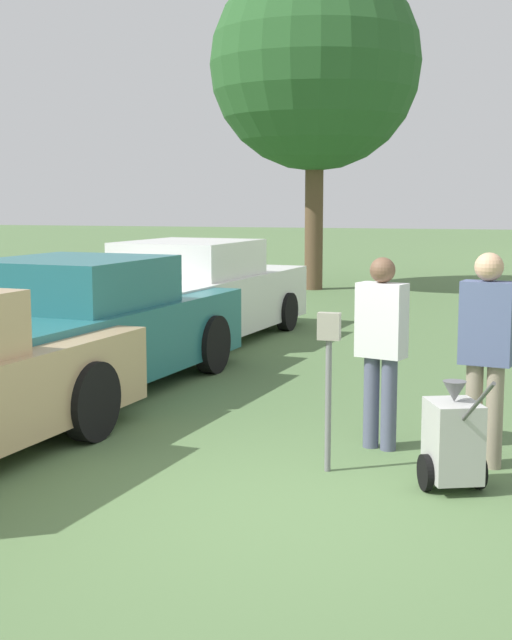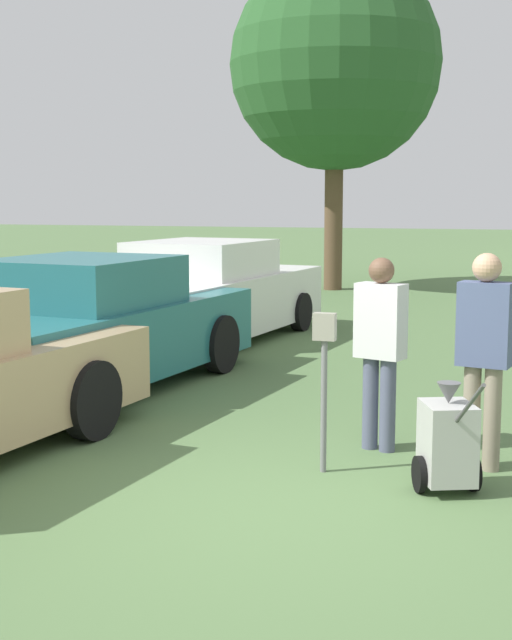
{
  "view_description": "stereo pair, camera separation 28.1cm",
  "coord_description": "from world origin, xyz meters",
  "px_view_note": "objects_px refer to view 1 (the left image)",
  "views": [
    {
      "loc": [
        1.58,
        -5.93,
        2.21
      ],
      "look_at": [
        -0.67,
        1.86,
        1.1
      ],
      "focal_mm": 50.0,
      "sensor_mm": 36.0,
      "label": 1
    },
    {
      "loc": [
        1.84,
        -5.85,
        2.21
      ],
      "look_at": [
        -0.67,
        1.86,
        1.1
      ],
      "focal_mm": 50.0,
      "sensor_mm": 36.0,
      "label": 2
    }
  ],
  "objects_px": {
    "parked_car_teal": "(83,329)",
    "equipment_cart": "(453,440)",
    "person_worker": "(381,341)",
    "person_supervisor": "(486,346)",
    "parking_meter": "(329,361)",
    "parked_car_white": "(195,295)"
  },
  "relations": [
    {
      "from": "equipment_cart",
      "to": "parked_car_white",
      "type": "bearing_deg",
      "value": 101.97
    },
    {
      "from": "parked_car_teal",
      "to": "parking_meter",
      "type": "distance_m",
      "value": 4.03
    },
    {
      "from": "parked_car_white",
      "to": "equipment_cart",
      "type": "bearing_deg",
      "value": -48.96
    },
    {
      "from": "parking_meter",
      "to": "person_supervisor",
      "type": "bearing_deg",
      "value": 21.51
    },
    {
      "from": "parked_car_teal",
      "to": "equipment_cart",
      "type": "bearing_deg",
      "value": -23.49
    },
    {
      "from": "parking_meter",
      "to": "person_supervisor",
      "type": "height_order",
      "value": "person_supervisor"
    },
    {
      "from": "parked_car_teal",
      "to": "parked_car_white",
      "type": "xyz_separation_m",
      "value": [
        -0.0,
        3.74,
        0.0
      ]
    },
    {
      "from": "parked_car_teal",
      "to": "person_supervisor",
      "type": "relative_size",
      "value": 2.71
    },
    {
      "from": "equipment_cart",
      "to": "person_supervisor",
      "type": "bearing_deg",
      "value": 50.06
    },
    {
      "from": "parking_meter",
      "to": "equipment_cart",
      "type": "xyz_separation_m",
      "value": [
        1.01,
        -0.19,
        -0.53
      ]
    },
    {
      "from": "person_worker",
      "to": "parking_meter",
      "type": "bearing_deg",
      "value": 85.44
    },
    {
      "from": "person_worker",
      "to": "equipment_cart",
      "type": "distance_m",
      "value": 1.33
    },
    {
      "from": "parking_meter",
      "to": "person_worker",
      "type": "relative_size",
      "value": 0.77
    },
    {
      "from": "person_supervisor",
      "to": "parked_car_white",
      "type": "bearing_deg",
      "value": -40.21
    },
    {
      "from": "parked_car_teal",
      "to": "person_supervisor",
      "type": "xyz_separation_m",
      "value": [
        4.54,
        -1.79,
        0.3
      ]
    },
    {
      "from": "person_worker",
      "to": "equipment_cart",
      "type": "xyz_separation_m",
      "value": [
        0.7,
        -0.97,
        -0.58
      ]
    },
    {
      "from": "parking_meter",
      "to": "equipment_cart",
      "type": "distance_m",
      "value": 1.15
    },
    {
      "from": "person_worker",
      "to": "person_supervisor",
      "type": "bearing_deg",
      "value": 178.82
    },
    {
      "from": "equipment_cart",
      "to": "parking_meter",
      "type": "bearing_deg",
      "value": 146.08
    },
    {
      "from": "person_worker",
      "to": "person_supervisor",
      "type": "height_order",
      "value": "person_supervisor"
    },
    {
      "from": "person_supervisor",
      "to": "person_worker",
      "type": "bearing_deg",
      "value": -8.03
    },
    {
      "from": "parking_meter",
      "to": "person_worker",
      "type": "height_order",
      "value": "person_worker"
    }
  ]
}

